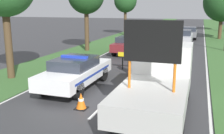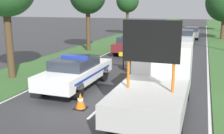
{
  "view_description": "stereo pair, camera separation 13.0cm",
  "coord_description": "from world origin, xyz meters",
  "views": [
    {
      "loc": [
        3.36,
        -9.23,
        3.69
      ],
      "look_at": [
        -0.26,
        1.53,
        1.1
      ],
      "focal_mm": 42.0,
      "sensor_mm": 36.0,
      "label": 1
    },
    {
      "loc": [
        3.49,
        -9.19,
        3.69
      ],
      "look_at": [
        -0.26,
        1.53,
        1.1
      ],
      "focal_mm": 42.0,
      "sensor_mm": 36.0,
      "label": 2
    }
  ],
  "objects": [
    {
      "name": "pedestrian_civilian",
      "position": [
        0.77,
        4.86,
        0.95
      ],
      "size": [
        0.58,
        0.37,
        1.62
      ],
      "rotation": [
        0.0,
        0.0,
        0.09
      ],
      "color": "#191E38",
      "rests_on": "ground"
    },
    {
      "name": "grass_verge_left",
      "position": [
        -5.95,
        20.0,
        0.01
      ],
      "size": [
        3.92,
        120.0,
        0.03
      ],
      "color": "#38602D",
      "rests_on": "ground"
    },
    {
      "name": "traffic_cone_near_truck",
      "position": [
        1.69,
        2.9,
        0.31
      ],
      "size": [
        0.45,
        0.45,
        0.62
      ],
      "color": "black",
      "rests_on": "ground"
    },
    {
      "name": "queued_car_suv_grey",
      "position": [
        2.1,
        23.86,
        0.75
      ],
      "size": [
        1.73,
        4.6,
        1.41
      ],
      "rotation": [
        0.0,
        0.0,
        3.14
      ],
      "color": "slate",
      "rests_on": "ground"
    },
    {
      "name": "roadside_tree_near_left",
      "position": [
        -6.44,
        25.5,
        4.55
      ],
      "size": [
        3.02,
        3.02,
        6.18
      ],
      "color": "#4C3823",
      "rests_on": "ground"
    },
    {
      "name": "road_barrier",
      "position": [
        0.11,
        5.76,
        0.86
      ],
      "size": [
        2.79,
        0.08,
        1.04
      ],
      "rotation": [
        0.0,
        0.0,
        -0.04
      ],
      "color": "black",
      "rests_on": "ground"
    },
    {
      "name": "traffic_cone_centre_front",
      "position": [
        0.46,
        3.83,
        0.3
      ],
      "size": [
        0.44,
        0.44,
        0.61
      ],
      "color": "black",
      "rests_on": "ground"
    },
    {
      "name": "queued_car_wagon_maroon",
      "position": [
        -2.12,
        11.18,
        0.76
      ],
      "size": [
        1.79,
        4.22,
        1.41
      ],
      "rotation": [
        0.0,
        0.0,
        3.14
      ],
      "color": "maroon",
      "rests_on": "ground"
    },
    {
      "name": "police_officer",
      "position": [
        -0.24,
        4.74,
        0.94
      ],
      "size": [
        0.57,
        0.36,
        1.59
      ],
      "rotation": [
        0.0,
        0.0,
        3.36
      ],
      "color": "#191E38",
      "rests_on": "ground"
    },
    {
      "name": "work_truck",
      "position": [
        1.99,
        0.18,
        1.09
      ],
      "size": [
        2.23,
        5.39,
        3.32
      ],
      "rotation": [
        0.0,
        0.0,
        3.17
      ],
      "color": "white",
      "rests_on": "ground"
    },
    {
      "name": "queued_car_sedan_silver",
      "position": [
        1.77,
        16.87,
        0.85
      ],
      "size": [
        1.72,
        4.48,
        1.61
      ],
      "rotation": [
        0.0,
        0.0,
        3.14
      ],
      "color": "#B2B2B7",
      "rests_on": "ground"
    },
    {
      "name": "traffic_cone_near_police",
      "position": [
        -0.65,
        -0.9,
        0.31
      ],
      "size": [
        0.45,
        0.45,
        0.62
      ],
      "color": "black",
      "rests_on": "ground"
    },
    {
      "name": "lane_markings",
      "position": [
        0.0,
        16.93,
        0.0
      ],
      "size": [
        7.88,
        63.1,
        0.01
      ],
      "color": "silver",
      "rests_on": "ground"
    },
    {
      "name": "ground_plane",
      "position": [
        0.0,
        0.0,
        0.0
      ],
      "size": [
        160.0,
        160.0,
        0.0
      ],
      "primitive_type": "plane",
      "color": "#333335"
    },
    {
      "name": "police_car",
      "position": [
        -1.99,
        1.44,
        0.78
      ],
      "size": [
        1.82,
        4.87,
        1.55
      ],
      "rotation": [
        0.0,
        0.0,
        0.1
      ],
      "color": "white",
      "rests_on": "ground"
    }
  ]
}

